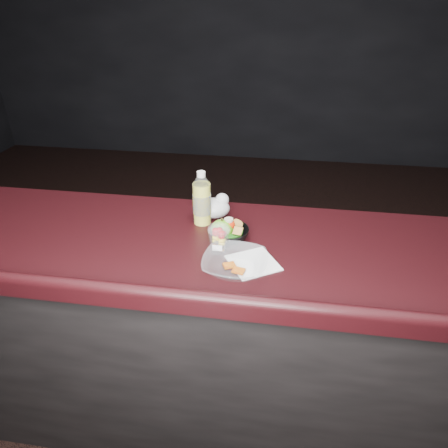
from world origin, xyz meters
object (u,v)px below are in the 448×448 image
Objects in this scene: lemonade_bottle at (202,202)px; takeout_bowl at (235,264)px; fruit_cup at (219,238)px; snack_bowl at (229,233)px; green_apple at (222,230)px.

lemonade_bottle reaches higher than takeout_bowl.
fruit_cup is 0.10m from snack_bowl.
lemonade_bottle reaches higher than snack_bowl.
fruit_cup reaches higher than green_apple.
takeout_bowl is at bearing -69.17° from green_apple.
green_apple reaches higher than snack_bowl.
lemonade_bottle is 0.97× the size of takeout_bowl.
lemonade_bottle is 1.94× the size of fruit_cup.
takeout_bowl is at bearing -60.77° from lemonade_bottle.
snack_bowl is (0.02, 0.09, -0.03)m from fruit_cup.
takeout_bowl is at bearing -76.40° from snack_bowl.
lemonade_bottle is at bearing 119.23° from takeout_bowl.
takeout_bowl is (0.18, -0.32, -0.07)m from lemonade_bottle.
fruit_cup is (0.10, -0.21, -0.04)m from lemonade_bottle.
green_apple is at bearing -175.95° from snack_bowl.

